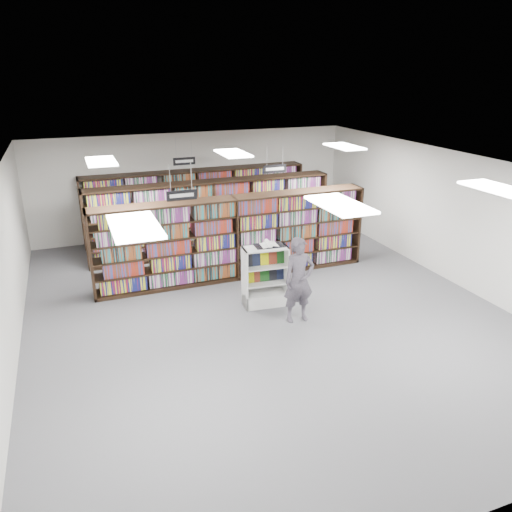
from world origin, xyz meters
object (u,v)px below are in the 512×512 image
object	(u,v)px
bookshelf_row_near	(234,238)
open_book	(269,244)
endcap_display	(265,285)
shopper	(299,280)

from	to	relation	value
bookshelf_row_near	open_book	size ratio (longest dim) A/B	10.21
bookshelf_row_near	open_book	distance (m)	1.75
endcap_display	open_book	size ratio (longest dim) A/B	2.01
endcap_display	open_book	distance (m)	0.95
endcap_display	open_book	bearing A→B (deg)	17.39
bookshelf_row_near	shopper	xyz separation A→B (m)	(0.50, -2.70, -0.13)
bookshelf_row_near	shopper	world-z (taller)	bookshelf_row_near
bookshelf_row_near	endcap_display	world-z (taller)	bookshelf_row_near
endcap_display	open_book	xyz separation A→B (m)	(0.11, 0.02, 0.94)
bookshelf_row_near	endcap_display	distance (m)	1.82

